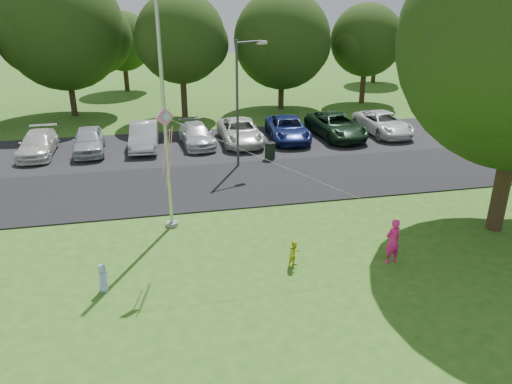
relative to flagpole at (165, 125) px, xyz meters
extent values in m
plane|color=#32661B|center=(3.50, -5.00, -4.17)|extent=(120.00, 120.00, 0.00)
cube|color=black|center=(3.50, 4.00, -4.14)|extent=(60.00, 6.00, 0.06)
cube|color=black|center=(3.50, 10.50, -4.14)|extent=(42.00, 7.00, 0.06)
cylinder|color=#B7BABF|center=(0.00, 0.00, 0.83)|extent=(0.14, 0.14, 10.00)
cylinder|color=gray|center=(0.00, 0.00, -4.09)|extent=(0.50, 0.50, 0.16)
cylinder|color=#3F3F44|center=(3.86, 6.48, -0.88)|extent=(0.13, 0.13, 6.56)
cylinder|color=#3F3F44|center=(4.57, 6.77, 2.23)|extent=(1.45, 0.67, 0.09)
cube|color=silver|center=(5.28, 7.06, 2.16)|extent=(0.55, 0.41, 0.15)
cylinder|color=black|center=(5.81, 7.29, -3.71)|extent=(0.57, 0.57, 0.91)
cylinder|color=black|center=(5.81, 7.29, -3.23)|extent=(0.61, 0.61, 0.05)
cylinder|color=#332316|center=(12.57, -2.91, -2.15)|extent=(0.62, 0.62, 4.03)
sphere|color=black|center=(10.75, -4.05, 2.60)|extent=(5.47, 5.47, 5.47)
sphere|color=black|center=(10.27, -3.91, 2.47)|extent=(4.74, 4.74, 4.74)
cylinder|color=#332316|center=(-6.10, 20.24, -2.57)|extent=(0.44, 0.44, 3.19)
sphere|color=black|center=(-6.10, 20.24, 2.00)|extent=(8.50, 8.50, 8.50)
sphere|color=black|center=(-4.18, 21.09, 1.37)|extent=(5.53, 5.53, 5.53)
sphere|color=black|center=(-7.80, 19.17, 1.58)|extent=(5.10, 5.10, 5.10)
cylinder|color=#332316|center=(1.92, 17.90, -2.45)|extent=(0.44, 0.44, 3.43)
sphere|color=black|center=(1.92, 17.90, 1.45)|extent=(6.27, 6.27, 6.27)
sphere|color=black|center=(3.33, 18.53, 0.98)|extent=(4.07, 4.07, 4.07)
sphere|color=black|center=(0.66, 17.12, 1.14)|extent=(3.76, 3.76, 3.76)
cylinder|color=#332316|center=(9.53, 19.17, -2.84)|extent=(0.44, 0.44, 2.66)
sphere|color=black|center=(9.53, 19.17, 1.03)|extent=(7.27, 7.27, 7.27)
sphere|color=black|center=(11.16, 19.89, 0.49)|extent=(4.72, 4.72, 4.72)
sphere|color=black|center=(8.07, 18.26, 0.67)|extent=(4.36, 4.36, 4.36)
cylinder|color=#332316|center=(16.62, 19.89, -2.66)|extent=(0.44, 0.44, 3.02)
sphere|color=black|center=(16.62, 19.89, 0.84)|extent=(5.67, 5.67, 5.67)
sphere|color=black|center=(17.89, 20.46, 0.41)|extent=(3.68, 3.68, 3.68)
sphere|color=black|center=(15.48, 19.18, 0.55)|extent=(3.40, 3.40, 3.40)
cylinder|color=#332316|center=(25.42, 17.25, -2.45)|extent=(0.44, 0.44, 3.42)
sphere|color=black|center=(25.42, 17.25, 2.33)|extent=(8.77, 8.77, 8.77)
sphere|color=black|center=(27.39, 18.13, 1.67)|extent=(5.70, 5.70, 5.70)
sphere|color=black|center=(23.67, 16.15, 1.89)|extent=(5.26, 5.26, 5.26)
cylinder|color=#332316|center=(-2.50, 29.00, -2.87)|extent=(0.44, 0.44, 2.60)
sphere|color=black|center=(-2.50, 29.00, 0.25)|extent=(5.20, 5.20, 5.20)
sphere|color=black|center=(-1.33, 29.52, -0.14)|extent=(3.38, 3.38, 3.38)
sphere|color=black|center=(-3.54, 28.35, -0.01)|extent=(3.12, 3.12, 3.12)
cylinder|color=#332316|center=(21.50, 28.50, -2.87)|extent=(0.44, 0.44, 2.60)
sphere|color=black|center=(21.50, 28.50, 0.25)|extent=(5.20, 5.20, 5.20)
sphere|color=black|center=(22.67, 29.02, -0.14)|extent=(3.38, 3.38, 3.38)
sphere|color=black|center=(20.46, 27.85, -0.01)|extent=(3.12, 3.12, 3.12)
imported|color=silver|center=(-6.90, 10.61, -3.46)|extent=(1.82, 4.45, 1.29)
imported|color=#B2B7BF|center=(-4.13, 10.49, -3.39)|extent=(1.91, 4.27, 1.43)
imported|color=silver|center=(-1.01, 10.76, -3.37)|extent=(1.78, 4.56, 1.48)
imported|color=silver|center=(2.06, 10.69, -3.48)|extent=(2.14, 4.46, 1.25)
imported|color=silver|center=(4.73, 10.69, -3.41)|extent=(2.33, 5.01, 1.39)
imported|color=navy|center=(7.76, 10.71, -3.41)|extent=(2.70, 5.15, 1.38)
imported|color=black|center=(10.90, 10.61, -3.36)|extent=(2.96, 5.56, 1.49)
imported|color=silver|center=(14.16, 10.69, -3.41)|extent=(2.66, 5.14, 1.39)
imported|color=#FD2189|center=(7.35, -4.48, -3.34)|extent=(0.67, 0.52, 1.65)
imported|color=#CDD822|center=(3.97, -4.05, -3.68)|extent=(0.59, 0.55, 0.97)
imported|color=#A6BEFF|center=(-2.36, -4.26, -3.69)|extent=(0.39, 0.52, 0.96)
cube|color=pink|center=(-0.05, -2.84, 1.00)|extent=(0.59, 0.32, 0.64)
cube|color=#8CC6E5|center=(0.00, -2.87, 1.02)|extent=(0.29, 0.16, 0.31)
cylinder|color=white|center=(3.65, -3.66, -0.65)|extent=(7.41, 1.65, 3.31)
cylinder|color=pink|center=(-0.15, -2.84, -0.11)|extent=(0.21, 0.27, 1.70)
cylinder|color=pink|center=(0.05, -2.79, -0.24)|extent=(0.23, 0.44, 1.94)
cylinder|color=pink|center=(-0.05, -2.92, -0.37)|extent=(0.26, 0.65, 2.17)
camera|label=1|loc=(-0.43, -18.41, 4.82)|focal=35.00mm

